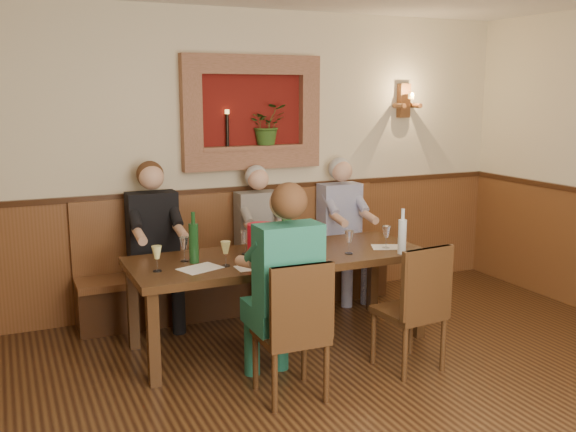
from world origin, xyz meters
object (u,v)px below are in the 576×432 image
chair_near_left (291,358)px  person_chair_front (283,305)px  bench (240,275)px  water_bottle (402,235)px  wine_bottle_green_b (194,242)px  person_bench_right (343,241)px  spittoon_bucket (262,240)px  wine_bottle_green_a (286,231)px  chair_near_right (410,332)px  person_bench_mid (261,251)px  person_bench_left (156,259)px  dining_table (279,263)px

chair_near_left → person_chair_front: (0.00, 0.14, 0.33)m
bench → water_bottle: bearing=-55.1°
person_chair_front → wine_bottle_green_b: 0.95m
person_chair_front → person_bench_right: bearing=49.7°
spittoon_bucket → chair_near_left: bearing=-100.0°
chair_near_left → wine_bottle_green_a: wine_bottle_green_a is taller
wine_bottle_green_a → chair_near_right: bearing=-54.5°
person_bench_mid → water_bottle: bearing=-58.5°
person_bench_left → wine_bottle_green_a: bearing=-43.0°
person_chair_front → water_bottle: person_chair_front is taller
bench → water_bottle: (0.92, -1.32, 0.57)m
wine_bottle_green_a → water_bottle: 0.94m
chair_near_left → person_bench_left: 1.85m
chair_near_right → water_bottle: (0.23, 0.48, 0.62)m
person_chair_front → water_bottle: (1.23, 0.40, 0.29)m
person_chair_front → wine_bottle_green_b: person_chair_front is taller
person_bench_right → wine_bottle_green_a: 1.34m
wine_bottle_green_b → person_bench_mid: bearing=42.6°
bench → water_bottle: water_bottle is taller
person_chair_front → wine_bottle_green_b: size_ratio=3.70×
dining_table → wine_bottle_green_a: 0.27m
chair_near_left → spittoon_bucket: size_ratio=3.68×
bench → chair_near_left: 1.89m
person_bench_mid → spittoon_bucket: (-0.33, -0.84, 0.32)m
chair_near_right → person_chair_front: size_ratio=0.66×
bench → wine_bottle_green_b: (-0.70, -0.90, 0.59)m
chair_near_right → bench: bearing=105.2°
person_bench_left → person_bench_mid: (0.99, 0.00, -0.04)m
person_bench_right → spittoon_bucket: 1.50m
dining_table → bench: bearing=90.0°
person_chair_front → spittoon_bucket: person_chair_front is taller
person_bench_left → person_bench_right: size_ratio=1.03×
chair_near_right → person_bench_left: 2.29m
bench → spittoon_bucket: size_ratio=11.37×
chair_near_right → person_bench_left: person_bench_left is taller
spittoon_bucket → wine_bottle_green_b: (-0.55, 0.04, 0.03)m
wine_bottle_green_a → wine_bottle_green_b: wine_bottle_green_a is taller
chair_near_left → chair_near_right: bearing=5.4°
bench → person_bench_left: bearing=-172.6°
wine_bottle_green_a → water_bottle: wine_bottle_green_a is taller
person_chair_front → spittoon_bucket: bearing=78.3°
dining_table → person_bench_right: size_ratio=1.71×
chair_near_right → person_chair_front: bearing=169.7°
person_bench_mid → water_bottle: person_bench_mid is taller
person_chair_front → wine_bottle_green_a: size_ratio=3.33×
chair_near_left → wine_bottle_green_b: 1.21m
chair_near_left → person_chair_front: bearing=91.6°
wine_bottle_green_a → bench: bearing=94.2°
person_bench_mid → wine_bottle_green_b: person_bench_mid is taller
water_bottle → dining_table: bearing=157.8°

